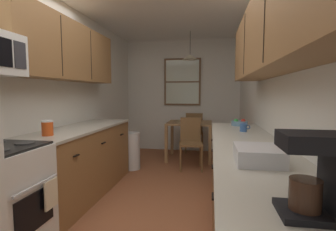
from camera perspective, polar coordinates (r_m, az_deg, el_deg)
The scene contains 20 objects.
ground_plane at distance 3.54m, azimuth -1.91°, elevation -17.10°, with size 12.00×12.00×0.00m, color brown.
wall_left at distance 3.79m, azimuth -22.41°, elevation 3.75°, with size 0.10×9.00×2.55m, color white.
wall_right at distance 3.29m, azimuth 21.79°, elevation 3.62°, with size 0.10×9.00×2.55m, color white.
wall_back at distance 5.90m, azimuth 3.26°, elevation 4.46°, with size 4.40×0.10×2.55m, color white.
counter_left at distance 3.55m, azimuth -18.94°, elevation -9.68°, with size 0.64×2.02×0.90m.
upper_cabinets_left at distance 3.50m, azimuth -22.09°, elevation 13.29°, with size 0.33×2.10×0.72m.
counter_right at distance 2.37m, azimuth 17.90°, elevation -17.13°, with size 0.64×3.22×0.90m.
upper_cabinets_right at distance 2.23m, azimuth 22.82°, elevation 17.09°, with size 0.33×2.90×0.63m.
dining_table at distance 5.09m, azimuth 4.89°, elevation -2.91°, with size 0.88×0.78×0.76m.
dining_chair_near at distance 4.52m, azimuth 5.17°, elevation -5.63°, with size 0.45×0.45×0.90m.
dining_chair_far at distance 5.70m, azimuth 5.92°, elevation -3.40°, with size 0.43×0.43×0.90m.
pendant_light at distance 5.09m, azimuth 5.02°, elevation 13.07°, with size 0.30×0.30×0.55m.
back_window at distance 5.83m, azimuth 3.27°, elevation 7.59°, with size 0.84×0.05×1.07m.
trash_bin at distance 4.52m, azimuth -8.18°, elevation -7.91°, with size 0.29×0.29×0.65m, color silver.
storage_canister at distance 2.89m, azimuth -25.64°, elevation -2.56°, with size 0.11×0.11×0.16m.
dish_towel at distance 2.41m, azimuth -24.95°, elevation -15.79°, with size 0.02×0.16×0.24m, color beige.
coffee_maker at distance 1.05m, azimuth 31.40°, elevation -11.12°, with size 0.22×0.18×0.30m.
mug_spare at distance 3.00m, azimuth 16.74°, elevation -2.59°, with size 0.12×0.08×0.10m.
fruit_bowl at distance 3.55m, azimuth 15.87°, elevation -1.60°, with size 0.22×0.22×0.09m.
dish_rack at distance 1.71m, azimuth 19.70°, elevation -8.34°, with size 0.28×0.34×0.10m, color silver.
Camera 1 is at (0.67, -2.21, 1.34)m, focal length 26.92 mm.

